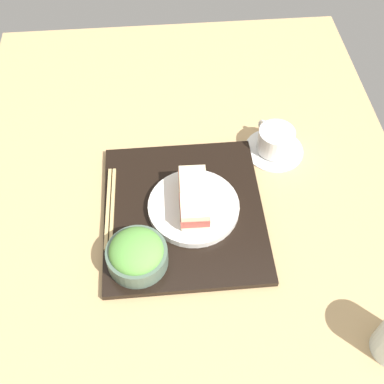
# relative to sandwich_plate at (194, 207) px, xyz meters

# --- Properties ---
(ground_plane) EXTENTS (1.40, 1.00, 0.03)m
(ground_plane) POSITION_rel_sandwich_plate_xyz_m (0.00, -0.01, -0.04)
(ground_plane) COLOR tan
(serving_tray) EXTENTS (0.38, 0.34, 0.01)m
(serving_tray) POSITION_rel_sandwich_plate_xyz_m (0.00, -0.02, -0.02)
(serving_tray) COLOR black
(serving_tray) RESTS_ON ground_plane
(sandwich_plate) EXTENTS (0.19, 0.19, 0.02)m
(sandwich_plate) POSITION_rel_sandwich_plate_xyz_m (0.00, 0.00, 0.00)
(sandwich_plate) COLOR silver
(sandwich_plate) RESTS_ON serving_tray
(sandwich_near) EXTENTS (0.08, 0.06, 0.05)m
(sandwich_near) POSITION_rel_sandwich_plate_xyz_m (-0.03, 0.00, 0.03)
(sandwich_near) COLOR beige
(sandwich_near) RESTS_ON sandwich_plate
(sandwich_far) EXTENTS (0.08, 0.06, 0.05)m
(sandwich_far) POSITION_rel_sandwich_plate_xyz_m (0.03, -0.00, 0.03)
(sandwich_far) COLOR beige
(sandwich_far) RESTS_ON sandwich_plate
(salad_bowl) EXTENTS (0.12, 0.12, 0.07)m
(salad_bowl) POSITION_rel_sandwich_plate_xyz_m (0.12, -0.12, 0.02)
(salad_bowl) COLOR #4C6051
(salad_bowl) RESTS_ON serving_tray
(chopsticks_pair) EXTENTS (0.21, 0.02, 0.01)m
(chopsticks_pair) POSITION_rel_sandwich_plate_xyz_m (-0.02, -0.18, -0.00)
(chopsticks_pair) COLOR tan
(chopsticks_pair) RESTS_ON serving_tray
(coffee_cup) EXTENTS (0.14, 0.14, 0.06)m
(coffee_cup) POSITION_rel_sandwich_plate_xyz_m (-0.16, 0.21, 0.01)
(coffee_cup) COLOR white
(coffee_cup) RESTS_ON ground_plane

